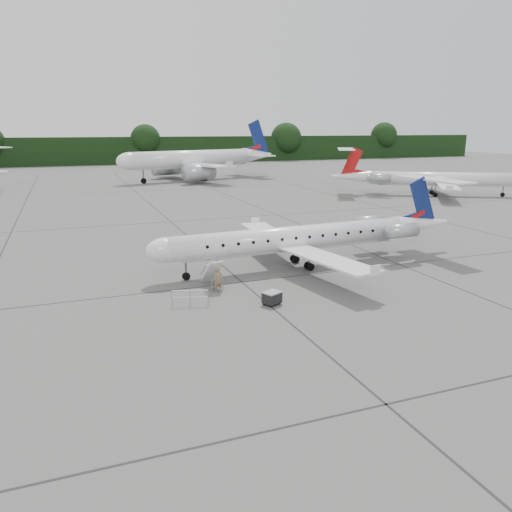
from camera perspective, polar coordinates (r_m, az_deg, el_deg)
name	(u,v)px	position (r m, az deg, el deg)	size (l,w,h in m)	color
ground	(334,297)	(32.91, 8.93, -4.61)	(320.00, 320.00, 0.00)	#565553
treeline	(118,151)	(157.82, -15.46, 11.53)	(260.00, 4.00, 8.00)	black
main_regional_jet	(292,227)	(38.61, 4.17, 3.38)	(25.43, 18.31, 6.52)	white
airstair	(212,272)	(34.41, -5.07, -1.86)	(0.85, 2.35, 2.04)	white
passenger	(218,280)	(33.26, -4.33, -2.74)	(0.61, 0.40, 1.68)	#806446
safety_railing	(190,298)	(30.97, -7.54, -4.81)	(2.20, 0.08, 1.00)	#92959A
baggage_cart	(272,298)	(30.97, 1.84, -4.79)	(1.03, 0.83, 0.89)	black
bg_narrowbody	(191,150)	(105.73, -7.46, 11.88)	(34.15, 24.58, 12.26)	white
bg_regional_right	(442,172)	(86.10, 20.48, 8.96)	(28.60, 20.59, 7.50)	white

